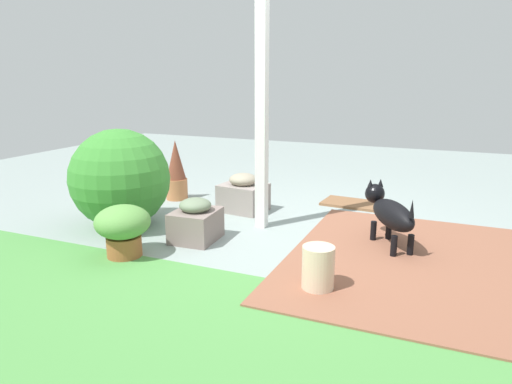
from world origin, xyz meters
name	(u,v)px	position (x,y,z in m)	size (l,w,h in m)	color
ground_plane	(284,234)	(0.00, 0.00, 0.00)	(12.00, 12.00, 0.00)	gray
brick_path	(404,261)	(-1.13, 0.27, 0.01)	(1.80, 2.40, 0.02)	brown
lawn_patch	(28,353)	(0.60, 2.40, 0.00)	(5.20, 2.80, 0.01)	#4E9145
porch_pillar	(262,93)	(0.28, -0.12, 1.30)	(0.10, 0.10, 2.60)	white
stone_planter_nearest	(243,194)	(0.68, -0.55, 0.19)	(0.52, 0.45, 0.42)	gray
stone_planter_mid	(196,222)	(0.68, 0.48, 0.18)	(0.40, 0.46, 0.39)	gray
round_shrub	(120,178)	(1.55, 0.41, 0.48)	(0.97, 0.97, 0.97)	#3A8732
terracotta_pot_spiky	(176,171)	(1.63, -0.70, 0.34)	(0.26, 0.26, 0.72)	#BC7346
terracotta_pot_broad	(123,227)	(1.02, 1.06, 0.26)	(0.46, 0.46, 0.44)	#9F5830
dog	(390,212)	(-0.95, -0.03, 0.31)	(0.56, 0.72, 0.54)	black
ceramic_urn	(318,268)	(-0.62, 1.03, 0.16)	(0.23, 0.23, 0.32)	beige
doormat	(354,204)	(-0.41, -1.27, 0.01)	(0.71, 0.41, 0.03)	brown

